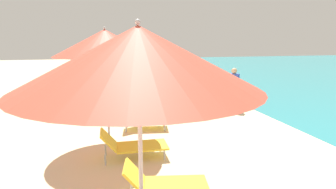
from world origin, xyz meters
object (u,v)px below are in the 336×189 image
object	(u,v)px
lounger_third_inland	(132,144)
lounger_farthest_inland	(125,89)
umbrella_fourth	(104,47)
umbrella_second	(138,58)
lounger_third_shoreside	(144,118)
umbrella_farthest	(105,38)
umbrella_third	(105,43)
beach_ball	(95,82)
lounger_second_shoreside	(163,183)
lounger_farthest_shoreside	(116,83)
lounger_fourth_shoreside	(118,92)
person_walking_near	(233,85)
person_walking_far	(194,75)

from	to	relation	value
lounger_third_inland	lounger_farthest_inland	world-z (taller)	lounger_third_inland
lounger_farthest_inland	umbrella_fourth	bearing A→B (deg)	-118.22
umbrella_second	lounger_third_shoreside	size ratio (longest dim) A/B	2.01
umbrella_farthest	lounger_third_shoreside	bearing A→B (deg)	-81.82
umbrella_third	beach_ball	size ratio (longest dim) A/B	9.35
umbrella_farthest	lounger_second_shoreside	bearing A→B (deg)	-86.34
lounger_third_shoreside	lounger_farthest_shoreside	size ratio (longest dim) A/B	0.93
umbrella_second	umbrella_third	size ratio (longest dim) A/B	0.97
lounger_second_shoreside	umbrella_third	xyz separation A→B (m)	(-0.77, 2.70, 2.16)
lounger_fourth_shoreside	beach_ball	bearing A→B (deg)	90.29
lounger_fourth_shoreside	beach_ball	size ratio (longest dim) A/B	5.25
lounger_farthest_inland	lounger_farthest_shoreside	bearing A→B (deg)	93.14
umbrella_farthest	lounger_fourth_shoreside	bearing A→B (deg)	-78.46
lounger_third_inland	lounger_third_shoreside	bearing A→B (deg)	75.71
umbrella_second	umbrella_third	bearing A→B (deg)	94.08
lounger_fourth_shoreside	lounger_farthest_inland	size ratio (longest dim) A/B	1.07
umbrella_second	lounger_third_inland	bearing A→B (deg)	85.93
person_walking_near	lounger_farthest_inland	bearing A→B (deg)	-93.81
lounger_third_inland	lounger_fourth_shoreside	bearing A→B (deg)	90.89
lounger_farthest_shoreside	beach_ball	world-z (taller)	lounger_farthest_shoreside
lounger_second_shoreside	umbrella_fourth	xyz separation A→B (m)	(-0.74, 6.65, 1.99)
umbrella_farthest	umbrella_second	bearing A→B (deg)	-89.26
umbrella_third	umbrella_second	bearing A→B (deg)	-85.92
lounger_fourth_shoreside	person_walking_far	bearing A→B (deg)	-2.83
umbrella_fourth	lounger_farthest_shoreside	world-z (taller)	umbrella_fourth
lounger_farthest_shoreside	person_walking_near	size ratio (longest dim) A/B	0.95
umbrella_third	umbrella_farthest	bearing A→B (deg)	89.02
umbrella_farthest	lounger_farthest_inland	distance (m)	2.69
umbrella_third	lounger_third_inland	distance (m)	2.41
lounger_fourth_shoreside	person_walking_near	distance (m)	4.92
umbrella_fourth	lounger_fourth_shoreside	world-z (taller)	umbrella_fourth
umbrella_farthest	lounger_farthest_shoreside	world-z (taller)	umbrella_farthest
lounger_second_shoreside	person_walking_near	world-z (taller)	person_walking_near
umbrella_farthest	person_walking_near	distance (m)	6.81
umbrella_third	lounger_third_inland	xyz separation A→B (m)	(0.47, -0.93, -2.17)
umbrella_third	lounger_second_shoreside	bearing A→B (deg)	-74.16
lounger_second_shoreside	lounger_third_inland	xyz separation A→B (m)	(-0.30, 1.77, -0.01)
umbrella_third	person_walking_far	xyz separation A→B (m)	(4.21, 5.84, -1.56)
lounger_third_shoreside	lounger_second_shoreside	bearing A→B (deg)	-85.20
lounger_third_shoreside	lounger_farthest_shoreside	bearing A→B (deg)	102.11
umbrella_fourth	lounger_farthest_shoreside	size ratio (longest dim) A/B	1.72
lounger_farthest_inland	person_walking_far	world-z (taller)	person_walking_far
umbrella_fourth	lounger_farthest_inland	distance (m)	3.30
umbrella_second	lounger_second_shoreside	bearing A→B (deg)	64.56
umbrella_third	lounger_third_shoreside	world-z (taller)	umbrella_third
lounger_farthest_inland	person_walking_near	world-z (taller)	person_walking_near
lounger_third_shoreside	umbrella_farthest	xyz separation A→B (m)	(-0.90, 6.29, 2.32)
lounger_third_inland	person_walking_far	xyz separation A→B (m)	(3.74, 6.77, 0.61)
person_walking_far	lounger_third_shoreside	bearing A→B (deg)	90.23
umbrella_farthest	beach_ball	world-z (taller)	umbrella_farthest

